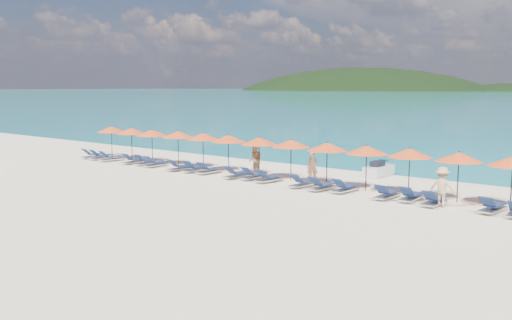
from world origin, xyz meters
The scene contains 38 objects.
ground centered at (0.00, 0.00, 0.00)m, with size 1400.00×1400.00×0.00m, color beige.
headland_main centered at (-300.00, 540.00, -38.00)m, with size 374.00×242.00×126.50m.
headland_small centered at (-150.00, 560.00, -35.00)m, with size 162.00×126.00×85.50m.
jetski centered at (3.96, 9.19, 0.35)m, with size 0.97×2.42×0.85m.
beachgoer_a centered at (2.29, 4.94, 0.81)m, with size 0.59×0.39×1.61m, color tan.
beachgoer_b centered at (-1.51, 4.75, 0.92)m, with size 0.90×0.52×1.85m, color tan.
beachgoer_c centered at (9.99, 3.30, 0.85)m, with size 1.10×0.51×1.71m, color tan.
umbrella_0 centered at (-14.72, 4.60, 2.02)m, with size 2.10×2.10×2.28m.
umbrella_1 centered at (-12.48, 4.62, 2.02)m, with size 2.10×2.10×2.28m.
umbrella_2 centered at (-10.16, 4.48, 2.02)m, with size 2.10×2.10×2.28m.
umbrella_3 centered at (-7.92, 4.75, 2.02)m, with size 2.10×2.10×2.28m.
umbrella_4 centered at (-5.67, 4.74, 2.02)m, with size 2.10×2.10×2.28m.
umbrella_5 centered at (-3.49, 4.65, 2.02)m, with size 2.10×2.10×2.28m.
umbrella_6 centered at (-1.11, 4.62, 2.02)m, with size 2.10×2.10×2.28m.
umbrella_7 centered at (1.05, 4.69, 2.02)m, with size 2.10×2.10×2.28m.
umbrella_8 centered at (3.45, 4.51, 2.02)m, with size 2.10×2.10×2.28m.
umbrella_9 centered at (5.69, 4.54, 2.02)m, with size 2.10×2.10×2.28m.
umbrella_10 centered at (7.84, 4.70, 2.02)m, with size 2.10×2.10×2.28m.
umbrella_11 centered at (10.15, 4.62, 2.02)m, with size 2.10×2.10×2.28m.
lounger_0 centered at (-15.27, 3.40, 0.24)m, with size 0.70×1.73×0.66m.
lounger_1 centered at (-14.20, 3.30, 0.24)m, with size 0.64×1.71×0.66m.
lounger_2 centered at (-13.04, 3.28, 0.24)m, with size 0.77×1.75×0.66m.
lounger_3 centered at (-10.79, 3.41, 0.24)m, with size 0.71×1.73×0.66m.
lounger_4 centered at (-9.68, 3.55, 0.24)m, with size 0.70×1.73×0.66m.
lounger_5 centered at (-8.55, 3.40, 0.24)m, with size 0.64×1.71×0.66m.
lounger_6 centered at (-6.19, 3.23, 0.24)m, with size 0.72×1.73×0.66m.
lounger_7 centered at (-5.11, 3.43, 0.24)m, with size 0.76×1.75×0.66m.
lounger_8 centered at (-3.98, 3.51, 0.24)m, with size 0.63×1.71×0.66m.
lounger_9 centered at (-1.68, 3.34, 0.24)m, with size 0.72×1.73×0.66m.
lounger_10 centered at (-0.66, 3.61, 0.24)m, with size 0.69×1.73×0.66m.
lounger_11 centered at (0.53, 3.42, 0.24)m, with size 0.77×1.75×0.66m.
lounger_12 centered at (2.79, 3.35, 0.24)m, with size 0.76×1.75×0.66m.
lounger_13 centered at (4.02, 3.21, 0.24)m, with size 0.77×1.75×0.66m.
lounger_14 centered at (5.15, 3.49, 0.24)m, with size 0.66×1.72×0.66m.
lounger_15 centered at (7.44, 3.31, 0.24)m, with size 0.64×1.71×0.66m.
lounger_16 centered at (8.49, 3.53, 0.24)m, with size 0.74×1.74×0.66m.
lounger_17 centered at (9.67, 3.26, 0.24)m, with size 0.67×1.72×0.66m.
lounger_18 centered at (12.01, 3.48, 0.24)m, with size 0.76×1.75×0.66m.
Camera 1 is at (19.06, -19.98, 5.09)m, focal length 40.00 mm.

